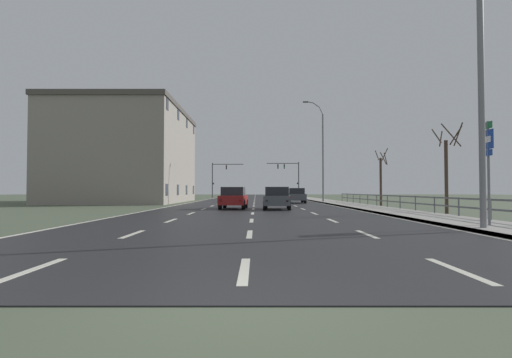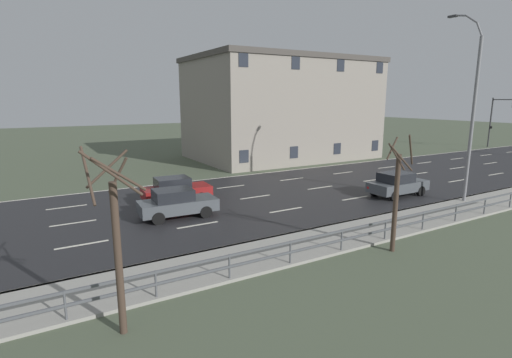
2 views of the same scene
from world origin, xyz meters
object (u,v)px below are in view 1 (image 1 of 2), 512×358
street_lamp_midground (323,152)px  car_far_right (297,195)px  traffic_signal_left (219,175)px  car_far_left (235,198)px  car_mid_centre (278,198)px  brick_building (129,156)px  highway_sign (490,159)px  traffic_signal_right (292,173)px  street_lamp_foreground (477,62)px

street_lamp_midground → car_far_right: bearing=-144.2°
traffic_signal_left → car_far_left: (5.42, -45.34, -3.47)m
traffic_signal_left → car_far_right: bearing=-70.8°
car_far_right → car_mid_centre: bearing=-101.0°
traffic_signal_left → brick_building: bearing=-104.5°
highway_sign → traffic_signal_left: 61.94m
street_lamp_midground → traffic_signal_right: size_ratio=1.74×
car_mid_centre → brick_building: bearing=135.7°
street_lamp_midground → street_lamp_foreground: bearing=-90.1°
street_lamp_foreground → highway_sign: size_ratio=3.01×
highway_sign → street_lamp_foreground: bearing=-133.4°
highway_sign → traffic_signal_right: bearing=91.9°
street_lamp_midground → car_mid_centre: (-5.82, -16.30, -4.72)m
street_lamp_midground → highway_sign: size_ratio=2.97×
traffic_signal_left → highway_sign: bearing=-75.8°
highway_sign → car_far_left: size_ratio=0.90×
street_lamp_midground → car_far_left: (-8.89, -15.31, -4.72)m
car_mid_centre → traffic_signal_right: bearing=87.0°
street_lamp_foreground → car_mid_centre: (-5.76, 14.71, -4.73)m
car_far_left → street_lamp_foreground: bearing=-57.7°
street_lamp_midground → traffic_signal_right: street_lamp_midground is taller
street_lamp_foreground → car_mid_centre: street_lamp_foreground is taller
street_lamp_midground → traffic_signal_right: (-0.99, 28.07, -1.05)m
street_lamp_foreground → brick_building: (-21.72, 32.10, -0.27)m
traffic_signal_right → car_far_right: bearing=-94.0°
car_mid_centre → car_far_right: 14.33m
car_mid_centre → car_far_right: same height
street_lamp_foreground → street_lamp_midground: 31.01m
highway_sign → brick_building: size_ratio=0.20×
street_lamp_midground → highway_sign: 30.16m
brick_building → street_lamp_midground: bearing=-2.9°
car_far_right → traffic_signal_right: bearing=86.0°
street_lamp_foreground → car_far_right: street_lamp_foreground is taller
highway_sign → traffic_signal_left: bearing=104.2°
car_mid_centre → car_far_right: bearing=82.2°
highway_sign → car_mid_centre: bearing=116.2°
street_lamp_foreground → street_lamp_midground: bearing=89.9°
street_lamp_foreground → traffic_signal_right: size_ratio=1.76×
traffic_signal_right → traffic_signal_left: traffic_signal_right is taller
car_mid_centre → street_lamp_midground: bearing=73.5°
highway_sign → street_lamp_midground: bearing=91.8°
car_far_right → brick_building: size_ratio=0.22×
brick_building → car_far_right: bearing=-10.1°
highway_sign → traffic_signal_right: (-1.91, 58.05, 2.05)m
traffic_signal_left → brick_building: size_ratio=0.35×
traffic_signal_left → car_mid_centre: bearing=-79.6°
street_lamp_midground → brick_building: bearing=177.1°
traffic_signal_left → car_mid_centre: traffic_signal_left is taller
car_far_right → brick_building: 19.49m
street_lamp_midground → highway_sign: street_lamp_midground is taller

